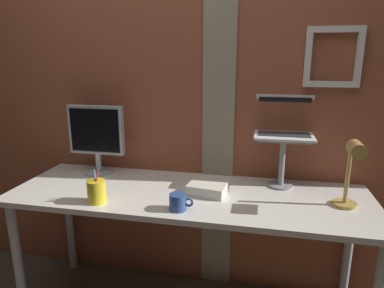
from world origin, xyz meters
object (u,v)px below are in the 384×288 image
object	(u,v)px
laptop	(284,124)
coffee_mug	(178,202)
pen_cup	(97,191)
monitor	(96,134)
desk_lamp	(352,168)

from	to	relation	value
laptop	coffee_mug	world-z (taller)	laptop
pen_cup	coffee_mug	world-z (taller)	pen_cup
laptop	pen_cup	xyz separation A→B (m)	(-0.93, -0.49, -0.29)
monitor	desk_lamp	xyz separation A→B (m)	(1.43, -0.25, -0.04)
pen_cup	coffee_mug	bearing A→B (deg)	-0.01
laptop	coffee_mug	bearing A→B (deg)	-135.44
monitor	desk_lamp	distance (m)	1.46
monitor	pen_cup	size ratio (longest dim) A/B	2.44
desk_lamp	pen_cup	bearing A→B (deg)	-172.28
laptop	pen_cup	bearing A→B (deg)	-152.06
monitor	coffee_mug	world-z (taller)	monitor
pen_cup	coffee_mug	size ratio (longest dim) A/B	1.48
monitor	pen_cup	bearing A→B (deg)	-64.17
monitor	laptop	bearing A→B (deg)	3.64
laptop	coffee_mug	xyz separation A→B (m)	(-0.50, -0.49, -0.31)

